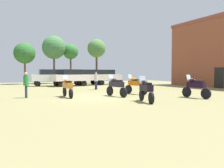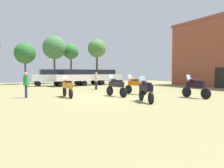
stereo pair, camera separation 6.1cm
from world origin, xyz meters
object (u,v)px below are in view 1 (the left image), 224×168
at_px(motorcycle_4, 196,87).
at_px(car_1, 89,76).
at_px(motorcycle_7, 67,87).
at_px(tree_1, 54,48).
at_px(motorcycle_5, 146,89).
at_px(tree_7, 71,52).
at_px(motorcycle_1, 136,84).
at_px(tree_4, 25,53).
at_px(tree_3, 96,49).
at_px(car_4, 70,76).
at_px(motorcycle_3, 116,86).
at_px(car_5, 105,76).
at_px(person_2, 26,83).
at_px(person_3, 96,80).
at_px(car_3, 50,76).

relative_size(motorcycle_4, car_1, 0.49).
height_order(motorcycle_7, tree_1, tree_1).
bearing_deg(motorcycle_5, tree_7, 98.48).
bearing_deg(motorcycle_1, tree_4, 93.60).
relative_size(motorcycle_4, tree_3, 0.32).
bearing_deg(car_1, tree_7, 6.49).
height_order(tree_1, tree_4, tree_1).
xyz_separation_m(motorcycle_5, tree_7, (2.49, 24.20, 4.01)).
bearing_deg(car_4, motorcycle_1, 177.60).
relative_size(motorcycle_3, tree_1, 0.31).
distance_m(car_5, tree_1, 9.08).
height_order(car_4, tree_1, tree_1).
relative_size(car_1, person_2, 2.60).
xyz_separation_m(motorcycle_4, tree_3, (2.05, 22.33, 4.52)).
xyz_separation_m(motorcycle_5, car_5, (5.53, 18.21, 0.45)).
bearing_deg(car_1, car_5, -72.20).
height_order(motorcycle_4, tree_7, tree_7).
height_order(motorcycle_4, car_4, car_4).
height_order(car_5, person_2, car_5).
xyz_separation_m(car_1, person_3, (-2.02, -7.44, -0.21)).
relative_size(car_1, tree_3, 0.65).
bearing_deg(person_2, tree_4, 6.47).
bearing_deg(motorcycle_7, motorcycle_5, -53.04).
bearing_deg(tree_3, tree_7, 157.09).
relative_size(motorcycle_1, motorcycle_7, 1.01).
height_order(motorcycle_5, car_4, car_4).
bearing_deg(car_3, motorcycle_4, -158.19).
bearing_deg(person_3, motorcycle_5, -21.93).
relative_size(motorcycle_3, person_3, 1.32).
distance_m(car_1, car_4, 3.01).
distance_m(tree_3, tree_7, 3.97).
height_order(motorcycle_4, tree_4, tree_4).
height_order(motorcycle_7, car_3, car_3).
distance_m(motorcycle_4, tree_1, 24.53).
height_order(motorcycle_1, car_1, car_1).
bearing_deg(person_3, motorcycle_1, -6.87).
relative_size(motorcycle_3, car_1, 0.50).
relative_size(motorcycle_1, car_4, 0.49).
bearing_deg(tree_1, motorcycle_3, -90.26).
distance_m(car_1, tree_3, 7.28).
distance_m(motorcycle_4, tree_7, 24.25).
bearing_deg(tree_7, person_2, -113.67).
bearing_deg(motorcycle_4, car_4, 94.43).
relative_size(person_2, person_3, 1.02).
distance_m(motorcycle_1, car_5, 14.35).
xyz_separation_m(car_4, tree_7, (2.26, 7.82, 3.56)).
height_order(motorcycle_7, person_3, person_3).
bearing_deg(motorcycle_7, car_4, 73.50).
distance_m(tree_4, tree_7, 6.64).
distance_m(person_3, tree_3, 14.27).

